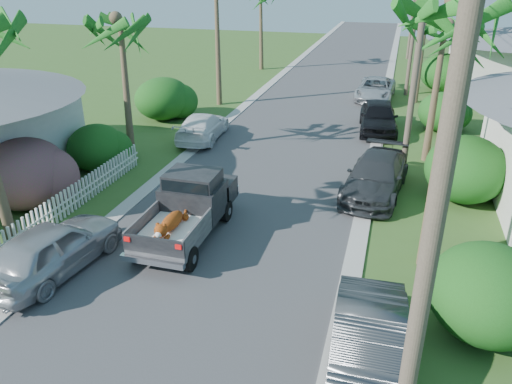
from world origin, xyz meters
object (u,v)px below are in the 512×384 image
(palm_r_b, at_px, (445,26))
(utility_pole_d, at_px, (413,8))
(utility_pole_c, at_px, (414,26))
(parked_car_rn, at_px, (368,349))
(parked_car_rd, at_px, (375,89))
(palm_l_b, at_px, (118,19))
(pickup_truck, at_px, (191,204))
(parked_car_ln, at_px, (53,248))
(parked_car_rf, at_px, (378,117))
(palm_r_a, at_px, (464,3))
(parked_car_rm, at_px, (376,176))
(utility_pole_a, at_px, (426,272))
(parked_car_lf, at_px, (203,127))
(utility_pole_b, at_px, (416,67))

(palm_r_b, bearing_deg, utility_pole_d, 92.05)
(utility_pole_c, xyz_separation_m, utility_pole_d, (0.00, 15.00, 0.00))
(parked_car_rn, distance_m, parked_car_rd, 25.31)
(parked_car_rn, relative_size, palm_l_b, 0.61)
(pickup_truck, bearing_deg, palm_r_b, 49.60)
(palm_l_b, bearing_deg, utility_pole_d, 68.20)
(parked_car_ln, distance_m, utility_pole_d, 41.87)
(pickup_truck, relative_size, parked_car_rn, 1.13)
(parked_car_rf, height_order, palm_r_a, palm_r_a)
(parked_car_rd, height_order, palm_r_b, palm_r_b)
(parked_car_rm, xyz_separation_m, palm_r_a, (1.74, -4.62, 6.68))
(parked_car_rm, distance_m, parked_car_ln, 11.93)
(utility_pole_a, xyz_separation_m, utility_pole_c, (0.00, 30.00, 0.00))
(pickup_truck, distance_m, parked_car_lf, 9.82)
(palm_l_b, relative_size, utility_pole_c, 0.82)
(palm_l_b, distance_m, utility_pole_d, 33.42)
(parked_car_rn, relative_size, palm_r_b, 0.63)
(utility_pole_c, bearing_deg, parked_car_lf, -127.86)
(parked_car_ln, bearing_deg, palm_r_b, -123.18)
(parked_car_ln, relative_size, utility_pole_b, 0.51)
(parked_car_rd, distance_m, utility_pole_c, 4.81)
(parked_car_lf, distance_m, utility_pole_c, 16.82)
(parked_car_rd, relative_size, palm_r_b, 0.70)
(parked_car_rm, distance_m, palm_l_b, 12.66)
(parked_car_rm, height_order, parked_car_rf, parked_car_rf)
(parked_car_rd, height_order, utility_pole_c, utility_pole_c)
(parked_car_rm, height_order, utility_pole_c, utility_pole_c)
(parked_car_lf, relative_size, palm_r_a, 0.53)
(palm_r_a, xyz_separation_m, utility_pole_a, (-0.70, -8.00, -2.82))
(parked_car_rm, relative_size, parked_car_rf, 1.06)
(utility_pole_b, relative_size, utility_pole_d, 1.00)
(parked_car_rm, distance_m, utility_pole_b, 4.65)
(parked_car_rd, xyz_separation_m, parked_car_ln, (-7.73, -23.57, 0.08))
(parked_car_rn, relative_size, parked_car_ln, 0.99)
(utility_pole_b, bearing_deg, palm_r_a, -84.29)
(pickup_truck, height_order, parked_car_ln, pickup_truck)
(parked_car_ln, height_order, utility_pole_d, utility_pole_d)
(parked_car_lf, distance_m, palm_r_b, 12.24)
(parked_car_rd, bearing_deg, parked_car_rf, -82.44)
(parked_car_rf, relative_size, utility_pole_d, 0.53)
(parked_car_rf, relative_size, utility_pole_c, 0.53)
(parked_car_rn, xyz_separation_m, utility_pole_d, (0.60, 42.25, 3.86))
(parked_car_rd, distance_m, utility_pole_b, 13.74)
(palm_r_a, bearing_deg, palm_l_b, 155.39)
(parked_car_rm, relative_size, parked_car_rd, 1.02)
(parked_car_ln, bearing_deg, parked_car_rf, -109.51)
(palm_l_b, xyz_separation_m, palm_r_a, (13.10, -6.00, 1.28))
(parked_car_rm, height_order, palm_r_b, palm_r_b)
(palm_r_b, xyz_separation_m, utility_pole_a, (-1.00, -17.00, -1.35))
(palm_r_a, xyz_separation_m, utility_pole_d, (-0.70, 37.00, -2.82))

